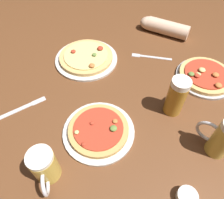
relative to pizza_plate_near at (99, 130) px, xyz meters
name	(u,v)px	position (x,y,z in m)	size (l,w,h in m)	color
ground_plane	(112,104)	(0.02, 0.16, -0.03)	(2.40, 2.40, 0.03)	brown
pizza_plate_near	(99,130)	(0.00, 0.00, 0.00)	(0.28, 0.28, 0.05)	silver
pizza_plate_far	(205,76)	(0.43, 0.39, 0.00)	(0.28, 0.28, 0.05)	#B2B2B7
pizza_plate_side	(86,58)	(-0.17, 0.41, 0.00)	(0.32, 0.32, 0.05)	silver
beer_mug_dark	(177,96)	(0.28, 0.17, 0.07)	(0.10, 0.12, 0.18)	#B27A23
beer_mug_amber	(223,138)	(0.44, 0.02, 0.07)	(0.13, 0.09, 0.18)	gold
beer_mug_pale	(44,167)	(-0.13, -0.20, 0.05)	(0.09, 0.13, 0.14)	gold
ramekin_sauce	(187,197)	(0.34, -0.18, 0.00)	(0.07, 0.07, 0.03)	white
fork_left	(151,57)	(0.16, 0.50, -0.01)	(0.21, 0.03, 0.01)	silver
knife_spare	(19,109)	(-0.36, 0.04, -0.01)	(0.19, 0.18, 0.01)	silver
diner_arm	(162,27)	(0.20, 0.74, 0.02)	(0.29, 0.14, 0.08)	beige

